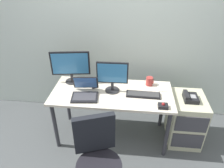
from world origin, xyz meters
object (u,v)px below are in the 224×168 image
object	(u,v)px
monitor_main	(70,65)
laptop	(85,92)
file_cabinet	(185,119)
monitor_side	(112,75)
trackball_mouse	(163,106)
desk_phone	(190,97)
paper_notepad	(163,87)
office_chair	(98,166)
keyboard	(143,95)
coffee_mug	(150,81)
cell_phone	(94,85)

from	to	relation	value
monitor_main	laptop	distance (m)	0.43
file_cabinet	monitor_side	size ratio (longest dim) A/B	1.67
trackball_mouse	desk_phone	bearing A→B (deg)	38.08
desk_phone	laptop	world-z (taller)	laptop
monitor_main	paper_notepad	xyz separation A→B (m)	(1.20, -0.02, -0.24)
office_chair	paper_notepad	size ratio (longest dim) A/B	4.53
file_cabinet	keyboard	bearing A→B (deg)	-171.63
trackball_mouse	office_chair	bearing A→B (deg)	-136.87
office_chair	monitor_side	xyz separation A→B (m)	(0.04, 0.89, 0.52)
desk_phone	office_chair	world-z (taller)	office_chair
coffee_mug	file_cabinet	bearing A→B (deg)	-18.43
file_cabinet	monitor_main	bearing A→B (deg)	174.65
file_cabinet	cell_phone	distance (m)	1.29
file_cabinet	paper_notepad	distance (m)	0.54
desk_phone	coffee_mug	world-z (taller)	coffee_mug
cell_phone	paper_notepad	bearing A→B (deg)	-20.48
file_cabinet	office_chair	bearing A→B (deg)	-138.31
desk_phone	coffee_mug	size ratio (longest dim) A/B	1.78
laptop	paper_notepad	xyz separation A→B (m)	(0.96, 0.28, -0.05)
office_chair	laptop	size ratio (longest dim) A/B	2.74
desk_phone	trackball_mouse	distance (m)	0.47
monitor_main	trackball_mouse	world-z (taller)	monitor_main
monitor_side	desk_phone	bearing A→B (deg)	0.25
desk_phone	monitor_main	distance (m)	1.56
office_chair	keyboard	distance (m)	0.98
file_cabinet	monitor_side	world-z (taller)	monitor_side
paper_notepad	laptop	bearing A→B (deg)	-163.67
file_cabinet	coffee_mug	distance (m)	0.70
monitor_side	office_chair	bearing A→B (deg)	-92.88
desk_phone	monitor_main	xyz separation A→B (m)	(-1.52, 0.16, 0.28)
file_cabinet	desk_phone	world-z (taller)	desk_phone
desk_phone	cell_phone	bearing A→B (deg)	175.79
monitor_side	coffee_mug	bearing A→B (deg)	21.75
keyboard	trackball_mouse	bearing A→B (deg)	-45.21
office_chair	monitor_main	bearing A→B (deg)	115.96
office_chair	coffee_mug	distance (m)	1.25
office_chair	monitor_side	world-z (taller)	monitor_side
desk_phone	coffee_mug	distance (m)	0.54
file_cabinet	paper_notepad	bearing A→B (deg)	159.13
monitor_main	desk_phone	bearing A→B (deg)	-5.99
laptop	cell_phone	xyz separation A→B (m)	(0.06, 0.23, -0.05)
keyboard	trackball_mouse	distance (m)	0.30
cell_phone	trackball_mouse	bearing A→B (deg)	-47.52
paper_notepad	file_cabinet	bearing A→B (deg)	-20.87
laptop	coffee_mug	distance (m)	0.85
office_chair	trackball_mouse	xyz separation A→B (m)	(0.65, 0.61, 0.32)
file_cabinet	coffee_mug	bearing A→B (deg)	161.57
trackball_mouse	cell_phone	world-z (taller)	trackball_mouse
laptop	paper_notepad	world-z (taller)	laptop
coffee_mug	paper_notepad	size ratio (longest dim) A/B	0.54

